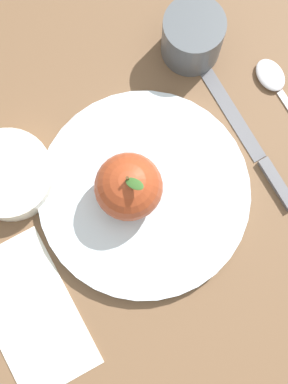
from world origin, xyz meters
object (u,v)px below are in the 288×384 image
object	(u,v)px
apple	(129,187)
spoon	(278,87)
knife	(255,149)
linen_napkin	(31,313)
dinner_plate	(144,193)
cup	(193,36)
side_bowl	(9,175)

from	to	relation	value
apple	spoon	world-z (taller)	apple
apple	knife	world-z (taller)	apple
spoon	linen_napkin	size ratio (longest dim) A/B	0.87
dinner_plate	linen_napkin	bearing A→B (deg)	-95.26
dinner_plate	apple	distance (m)	0.05
dinner_plate	knife	world-z (taller)	dinner_plate
apple	cup	size ratio (longest dim) A/B	1.24
dinner_plate	cup	xyz separation A→B (m)	(-0.07, 0.19, 0.03)
side_bowl	cup	size ratio (longest dim) A/B	1.45
side_bowl	apple	bearing A→B (deg)	29.36
side_bowl	linen_napkin	world-z (taller)	side_bowl
dinner_plate	side_bowl	xyz separation A→B (m)	(-0.15, -0.09, 0.01)
apple	cup	xyz separation A→B (m)	(-0.06, 0.21, -0.02)
spoon	apple	bearing A→B (deg)	-105.49
cup	linen_napkin	distance (m)	0.40
knife	linen_napkin	bearing A→B (deg)	-105.83
apple	knife	size ratio (longest dim) A/B	0.46
spoon	linen_napkin	xyz separation A→B (m)	(-0.07, -0.42, -0.00)
knife	spoon	xyz separation A→B (m)	(-0.03, 0.09, 0.00)
side_bowl	spoon	world-z (taller)	side_bowl
apple	knife	distance (m)	0.18
side_bowl	knife	distance (m)	0.32
knife	apple	bearing A→B (deg)	-121.73
apple	spoon	distance (m)	0.25
side_bowl	cup	bearing A→B (deg)	75.30
side_bowl	cup	xyz separation A→B (m)	(0.07, 0.28, 0.02)
knife	linen_napkin	size ratio (longest dim) A/B	1.11
cup	spoon	bearing A→B (deg)	12.33
knife	cup	bearing A→B (deg)	158.57
knife	side_bowl	bearing A→B (deg)	-135.24
side_bowl	spoon	bearing A→B (deg)	57.33
spoon	cup	bearing A→B (deg)	-167.67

